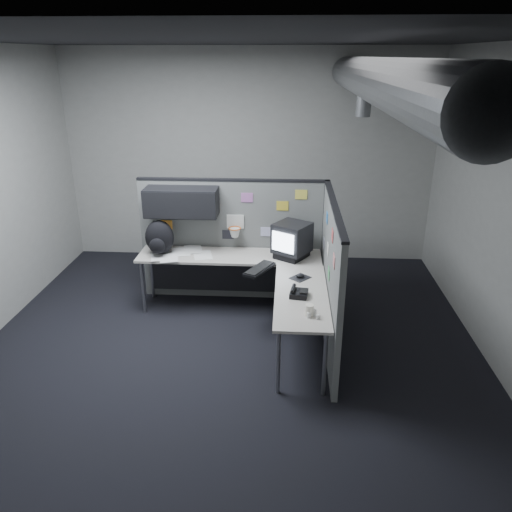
# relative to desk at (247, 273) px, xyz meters

# --- Properties ---
(room) EXTENTS (5.62, 5.62, 3.22)m
(room) POSITION_rel_desk_xyz_m (0.41, -0.70, 1.48)
(room) COLOR black
(room) RESTS_ON ground
(partition_back) EXTENTS (2.44, 0.42, 1.63)m
(partition_back) POSITION_rel_desk_xyz_m (-0.40, 0.53, 0.38)
(partition_back) COLOR slate
(partition_back) RESTS_ON ground
(partition_right) EXTENTS (0.07, 2.23, 1.63)m
(partition_right) POSITION_rel_desk_xyz_m (0.95, -0.49, 0.21)
(partition_right) COLOR slate
(partition_right) RESTS_ON ground
(desk) EXTENTS (2.31, 2.11, 0.73)m
(desk) POSITION_rel_desk_xyz_m (0.00, 0.00, 0.00)
(desk) COLOR #B7B1A5
(desk) RESTS_ON ground
(monitor) EXTENTS (0.53, 0.53, 0.44)m
(monitor) POSITION_rel_desk_xyz_m (0.53, 0.25, 0.34)
(monitor) COLOR black
(monitor) RESTS_ON desk
(keyboard) EXTENTS (0.38, 0.51, 0.04)m
(keyboard) POSITION_rel_desk_xyz_m (0.16, -0.19, 0.14)
(keyboard) COLOR black
(keyboard) RESTS_ON desk
(mouse) EXTENTS (0.27, 0.27, 0.05)m
(mouse) POSITION_rel_desk_xyz_m (0.63, -0.37, 0.13)
(mouse) COLOR black
(mouse) RESTS_ON desk
(phone) EXTENTS (0.21, 0.22, 0.09)m
(phone) POSITION_rel_desk_xyz_m (0.60, -0.82, 0.15)
(phone) COLOR black
(phone) RESTS_ON desk
(bottles) EXTENTS (0.12, 0.15, 0.07)m
(bottles) POSITION_rel_desk_xyz_m (0.73, -1.24, 0.15)
(bottles) COLOR silver
(bottles) RESTS_ON desk
(cup) EXTENTS (0.09, 0.09, 0.12)m
(cup) POSITION_rel_desk_xyz_m (0.70, -1.24, 0.17)
(cup) COLOR white
(cup) RESTS_ON desk
(papers) EXTENTS (0.82, 0.68, 0.02)m
(papers) POSITION_rel_desk_xyz_m (-0.86, 0.25, 0.12)
(papers) COLOR white
(papers) RESTS_ON desk
(backpack) EXTENTS (0.43, 0.42, 0.44)m
(backpack) POSITION_rel_desk_xyz_m (-1.12, 0.25, 0.33)
(backpack) COLOR black
(backpack) RESTS_ON desk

